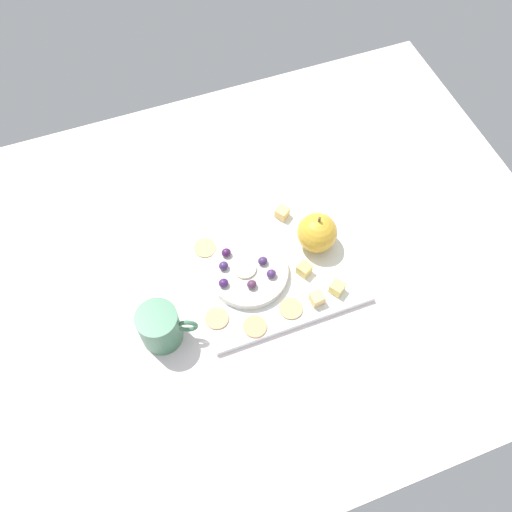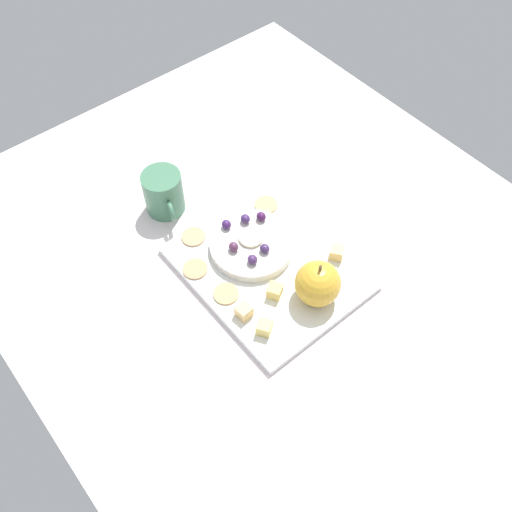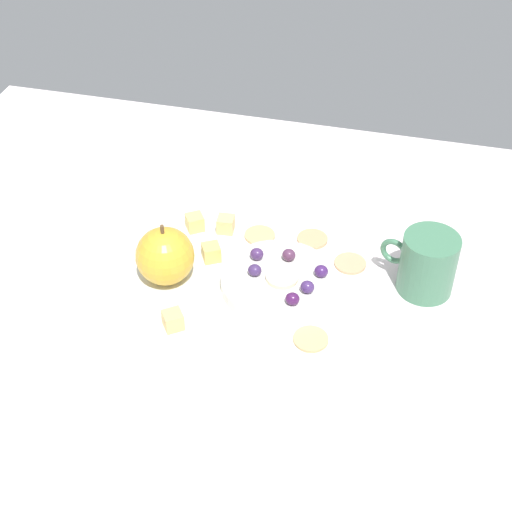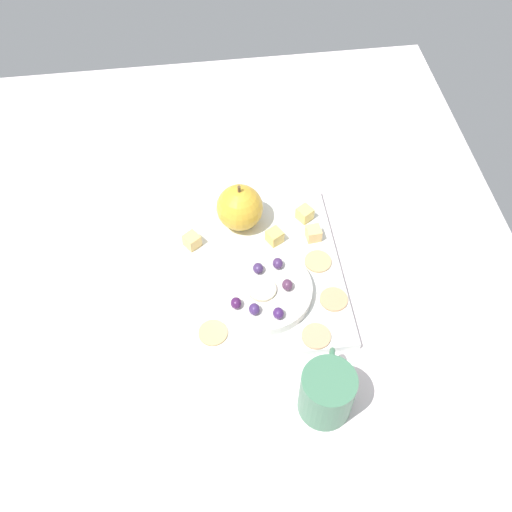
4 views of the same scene
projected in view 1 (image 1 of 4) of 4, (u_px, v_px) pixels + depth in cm
name	position (u px, v px, depth cm)	size (l,w,h in cm)	color
table	(266.00, 261.00, 111.98)	(118.64, 97.11, 3.46)	silver
platter	(272.00, 270.00, 108.11)	(32.05, 26.11, 1.42)	white
serving_dish	(248.00, 272.00, 106.00)	(15.53, 15.53, 1.87)	silver
apple_whole	(317.00, 233.00, 106.97)	(7.98, 7.98, 7.98)	gold
apple_stem	(319.00, 220.00, 103.01)	(0.50, 0.50, 1.20)	brown
cheese_cube_0	(317.00, 298.00, 102.83)	(2.38, 2.38, 2.38)	#F1C578
cheese_cube_1	(304.00, 269.00, 106.02)	(2.38, 2.38, 2.38)	#EDC866
cheese_cube_2	(282.00, 213.00, 112.78)	(2.38, 2.38, 2.38)	#F0C571
cheese_cube_3	(337.00, 288.00, 103.95)	(2.38, 2.38, 2.38)	#F3D56E
cracker_0	(289.00, 309.00, 102.79)	(4.48, 4.48, 0.40)	tan
cracker_1	(205.00, 248.00, 109.63)	(4.48, 4.48, 0.40)	tan
cracker_2	(217.00, 318.00, 101.83)	(4.48, 4.48, 0.40)	tan
cracker_3	(255.00, 326.00, 101.01)	(4.48, 4.48, 0.40)	tan
grape_0	(226.00, 253.00, 106.15)	(1.87, 1.68, 1.71)	#441A4C
grape_1	(271.00, 274.00, 103.76)	(1.87, 1.68, 1.73)	#462B5E
grape_2	(223.00, 283.00, 102.78)	(1.87, 1.68, 1.71)	#40215E
grape_3	(263.00, 261.00, 105.25)	(1.87, 1.68, 1.63)	#412B5C
grape_4	(224.00, 266.00, 104.63)	(1.87, 1.68, 1.74)	#432963
grape_5	(252.00, 284.00, 102.59)	(1.87, 1.68, 1.76)	#542E4C
apple_slice_0	(245.00, 269.00, 104.98)	(4.46, 4.46, 0.60)	beige
cup	(160.00, 327.00, 97.97)	(10.59, 7.62, 8.78)	#437858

